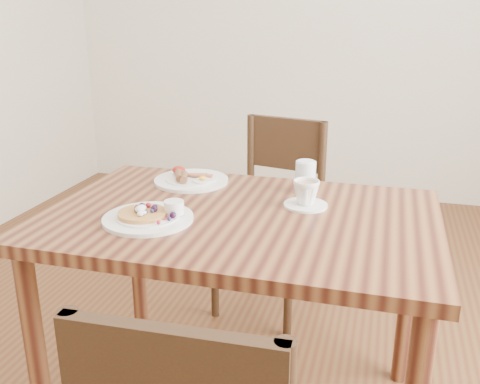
# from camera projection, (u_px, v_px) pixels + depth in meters

# --- Properties ---
(dining_table) EXTENTS (1.20, 0.80, 0.75)m
(dining_table) POSITION_uv_depth(u_px,v_px,m) (240.00, 243.00, 1.68)
(dining_table) COLOR brown
(dining_table) RESTS_ON ground
(chair_far) EXTENTS (0.50, 0.50, 0.88)m
(chair_far) POSITION_uv_depth(u_px,v_px,m) (273.00, 207.00, 2.45)
(chair_far) COLOR #322012
(chair_far) RESTS_ON ground
(pancake_plate) EXTENTS (0.27, 0.27, 0.06)m
(pancake_plate) POSITION_uv_depth(u_px,v_px,m) (150.00, 216.00, 1.59)
(pancake_plate) COLOR white
(pancake_plate) RESTS_ON dining_table
(breakfast_plate) EXTENTS (0.27, 0.27, 0.04)m
(breakfast_plate) POSITION_uv_depth(u_px,v_px,m) (190.00, 179.00, 1.95)
(breakfast_plate) COLOR white
(breakfast_plate) RESTS_ON dining_table
(teacup_saucer) EXTENTS (0.14, 0.14, 0.09)m
(teacup_saucer) POSITION_uv_depth(u_px,v_px,m) (306.00, 195.00, 1.70)
(teacup_saucer) COLOR white
(teacup_saucer) RESTS_ON dining_table
(water_glass) EXTENTS (0.07, 0.07, 0.11)m
(water_glass) POSITION_uv_depth(u_px,v_px,m) (305.00, 177.00, 1.83)
(water_glass) COLOR silver
(water_glass) RESTS_ON dining_table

